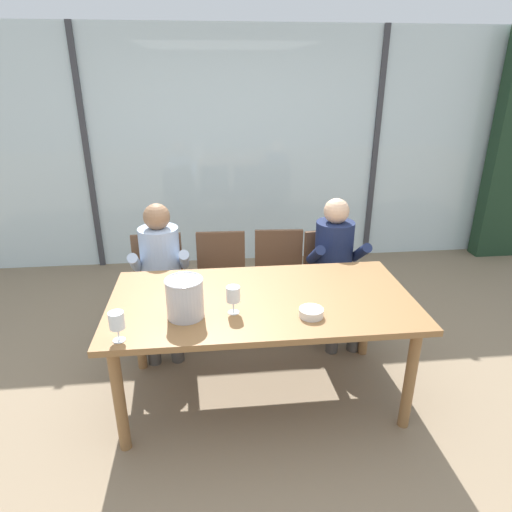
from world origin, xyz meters
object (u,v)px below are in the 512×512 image
chair_center (279,273)px  tasting_bowl (311,313)px  dining_table (262,308)px  chair_near_curtain (158,279)px  chair_left_of_center (221,276)px  person_pale_blue_shirt (161,268)px  chair_right_of_center (330,273)px  person_navy_polo (336,260)px  wine_glass_by_left_taster (233,295)px  ice_bucket_primary (185,297)px  wine_glass_near_bucket (117,322)px

chair_center → tasting_bowl: size_ratio=5.85×
dining_table → chair_near_curtain: 1.23m
chair_left_of_center → person_pale_blue_shirt: size_ratio=0.73×
chair_right_of_center → person_navy_polo: person_navy_polo is taller
person_navy_polo → wine_glass_by_left_taster: bearing=-135.1°
person_pale_blue_shirt → person_navy_polo: (1.44, -0.00, 0.00)m
chair_right_of_center → person_navy_polo: bearing=-96.1°
dining_table → wine_glass_by_left_taster: bearing=-138.5°
ice_bucket_primary → tasting_bowl: 0.76m
person_pale_blue_shirt → ice_bucket_primary: size_ratio=4.81×
chair_left_of_center → wine_glass_by_left_taster: wine_glass_by_left_taster is taller
dining_table → chair_near_curtain: chair_near_curtain is taller
dining_table → chair_near_curtain: (-0.77, 0.94, -0.19)m
person_navy_polo → wine_glass_by_left_taster: 1.33m
dining_table → person_navy_polo: bearing=47.3°
dining_table → chair_right_of_center: chair_right_of_center is taller
chair_center → person_navy_polo: bearing=-16.0°
chair_near_curtain → wine_glass_by_left_taster: wine_glass_by_left_taster is taller
chair_near_curtain → wine_glass_near_bucket: (-0.06, -1.35, 0.39)m
ice_bucket_primary → wine_glass_by_left_taster: 0.29m
tasting_bowl → wine_glass_near_bucket: size_ratio=0.85×
dining_table → chair_left_of_center: size_ratio=2.28×
chair_left_of_center → wine_glass_by_left_taster: bearing=-85.6°
chair_near_curtain → person_pale_blue_shirt: bearing=-76.2°
wine_glass_by_left_taster → chair_center: bearing=67.5°
chair_right_of_center → person_navy_polo: 0.21m
chair_near_curtain → chair_center: 1.04m
chair_center → chair_right_of_center: size_ratio=1.00×
chair_left_of_center → ice_bucket_primary: (-0.24, -1.13, 0.40)m
chair_near_curtain → tasting_bowl: chair_near_curtain is taller
dining_table → chair_left_of_center: (-0.24, 0.95, -0.19)m
chair_left_of_center → person_pale_blue_shirt: person_pale_blue_shirt is taller
person_pale_blue_shirt → chair_left_of_center: bearing=14.9°
chair_near_curtain → person_navy_polo: bearing=-8.8°
chair_left_of_center → person_navy_polo: size_ratio=0.73×
tasting_bowl → wine_glass_near_bucket: 1.11m
wine_glass_by_left_taster → wine_glass_near_bucket: size_ratio=1.00×
chair_right_of_center → wine_glass_near_bucket: wine_glass_near_bucket is taller
dining_table → chair_center: bearing=74.1°
person_pale_blue_shirt → person_navy_polo: same height
chair_right_of_center → wine_glass_near_bucket: size_ratio=4.95×
wine_glass_by_left_taster → chair_right_of_center: bearing=49.7°
chair_near_curtain → wine_glass_by_left_taster: (0.58, -1.12, 0.39)m
chair_center → ice_bucket_primary: bearing=-119.7°
dining_table → chair_center: chair_center is taller
chair_near_curtain → person_pale_blue_shirt: 0.24m
person_pale_blue_shirt → tasting_bowl: (0.99, -1.04, 0.12)m
tasting_bowl → wine_glass_near_bucket: wine_glass_near_bucket is taller
chair_center → person_navy_polo: size_ratio=0.73×
ice_bucket_primary → tasting_bowl: (0.75, -0.08, -0.10)m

